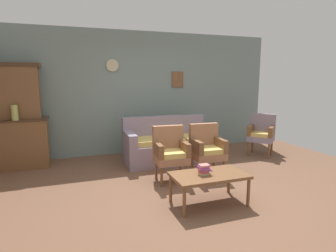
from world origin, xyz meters
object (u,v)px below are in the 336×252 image
Objects in this scene: floral_couch at (168,146)px; wingback_chair_by_fireplace at (261,133)px; side_cabinet at (17,143)px; coffee_table at (209,177)px; armchair_row_middle at (170,151)px; armchair_near_couch_end at (207,148)px; book_stack_on_table at (204,169)px; vase_on_cabinet at (15,113)px.

floral_couch is 1.96× the size of wingback_chair_by_fireplace.
side_cabinet reaches higher than coffee_table.
coffee_table is at bearing -141.18° from wingback_chair_by_fireplace.
armchair_near_couch_end is (0.67, -0.00, 0.00)m from armchair_row_middle.
floral_couch is 1.09m from armchair_row_middle.
armchair_row_middle is 0.90× the size of coffee_table.
armchair_row_middle is at bearing -161.66° from wingback_chair_by_fireplace.
book_stack_on_table is (-0.22, -2.03, 0.16)m from floral_couch.
armchair_row_middle is at bearing 95.91° from book_stack_on_table.
vase_on_cabinet is 3.58m from book_stack_on_table.
armchair_row_middle is 1.03m from coffee_table.
floral_couch is at bearing 83.70° from book_stack_on_table.
wingback_chair_by_fireplace is 0.90× the size of coffee_table.
floral_couch reaches higher than book_stack_on_table.
armchair_near_couch_end is 5.24× the size of book_stack_on_table.
armchair_row_middle is 2.56m from wingback_chair_by_fireplace.
side_cabinet is 0.63m from vase_on_cabinet.
armchair_row_middle is (-0.33, -1.03, 0.17)m from floral_couch.
side_cabinet is 3.74m from coffee_table.
coffee_table is (-0.49, -1.00, -0.12)m from armchair_near_couch_end.
side_cabinet is 1.28× the size of armchair_near_couch_end.
vase_on_cabinet is 2.91m from floral_couch.
floral_couch is 2.05m from book_stack_on_table.
book_stack_on_table is at bearing -84.09° from armchair_row_middle.
floral_couch is 1.77× the size of coffee_table.
coffee_table is 0.14m from book_stack_on_table.
vase_on_cabinet is at bearing 149.62° from armchair_row_middle.
vase_on_cabinet is 0.16× the size of floral_couch.
side_cabinet is at bearing 135.47° from coffee_table.
armchair_near_couch_end is (0.34, -1.03, 0.17)m from floral_couch.
floral_couch is at bearing 173.98° from wingback_chair_by_fireplace.
floral_couch is 2.04m from coffee_table.
vase_on_cabinet is at bearing 155.25° from armchair_near_couch_end.
book_stack_on_table is (-0.08, 0.00, 0.12)m from coffee_table.
side_cabinet is 1.16× the size of coffee_table.
coffee_table is (2.67, -2.62, -0.09)m from side_cabinet.
armchair_row_middle reaches higher than coffee_table.
wingback_chair_by_fireplace reaches higher than book_stack_on_table.
armchair_row_middle is (2.45, -1.44, -0.57)m from vase_on_cabinet.
side_cabinet reaches higher than armchair_row_middle.
wingback_chair_by_fireplace is at bearing 18.34° from armchair_row_middle.
armchair_near_couch_end is (3.12, -1.44, -0.57)m from vase_on_cabinet.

